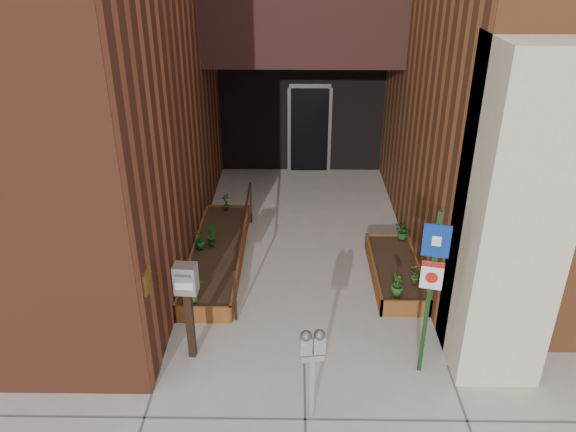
{
  "coord_description": "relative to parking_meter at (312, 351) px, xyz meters",
  "views": [
    {
      "loc": [
        -0.14,
        -6.06,
        5.38
      ],
      "look_at": [
        -0.25,
        1.8,
        1.41
      ],
      "focal_mm": 35.0,
      "sensor_mm": 36.0,
      "label": 1
    }
  ],
  "objects": [
    {
      "name": "planter_left",
      "position": [
        -1.62,
        3.64,
        -0.9
      ],
      "size": [
        0.9,
        3.6,
        0.3
      ],
      "color": "brown",
      "rests_on": "ground"
    },
    {
      "name": "parking_meter",
      "position": [
        0.0,
        0.0,
        0.0
      ],
      "size": [
        0.31,
        0.16,
        1.33
      ],
      "color": "#B2B3B5",
      "rests_on": "ground"
    },
    {
      "name": "shrub_left_c",
      "position": [
        -1.92,
        3.66,
        -0.56
      ],
      "size": [
        0.27,
        0.27,
        0.34
      ],
      "primitive_type": "imported",
      "rotation": [
        0.0,
        0.0,
        3.75
      ],
      "color": "#175217",
      "rests_on": "planter_left"
    },
    {
      "name": "shrub_right_b",
      "position": [
        1.74,
        2.58,
        -0.55
      ],
      "size": [
        0.19,
        0.19,
        0.36
      ],
      "primitive_type": "imported",
      "rotation": [
        0.0,
        0.0,
        3.13
      ],
      "color": "#29601B",
      "rests_on": "planter_right"
    },
    {
      "name": "ground",
      "position": [
        -0.07,
        0.94,
        -1.03
      ],
      "size": [
        80.0,
        80.0,
        0.0
      ],
      "primitive_type": "plane",
      "color": "#9E9991",
      "rests_on": "ground"
    },
    {
      "name": "handrail",
      "position": [
        -1.12,
        3.59,
        -0.29
      ],
      "size": [
        0.04,
        3.34,
        0.9
      ],
      "color": "black",
      "rests_on": "ground"
    },
    {
      "name": "sign_post",
      "position": [
        1.51,
        0.85,
        0.47
      ],
      "size": [
        0.33,
        0.12,
        2.44
      ],
      "color": "#133513",
      "rests_on": "ground"
    },
    {
      "name": "shrub_left_d",
      "position": [
        -1.63,
        5.24,
        -0.56
      ],
      "size": [
        0.25,
        0.25,
        0.34
      ],
      "primitive_type": "imported",
      "rotation": [
        0.0,
        0.0,
        5.38
      ],
      "color": "#17521C",
      "rests_on": "planter_left"
    },
    {
      "name": "shrub_right_c",
      "position": [
        1.78,
        4.04,
        -0.58
      ],
      "size": [
        0.4,
        0.4,
        0.31
      ],
      "primitive_type": "imported",
      "rotation": [
        0.0,
        0.0,
        3.94
      ],
      "color": "#195A1E",
      "rests_on": "planter_right"
    },
    {
      "name": "shrub_left_a",
      "position": [
        -1.79,
        2.04,
        -0.52
      ],
      "size": [
        0.46,
        0.46,
        0.41
      ],
      "primitive_type": "imported",
      "rotation": [
        0.0,
        0.0,
        0.28
      ],
      "color": "#2A631C",
      "rests_on": "planter_left"
    },
    {
      "name": "shrub_right_a",
      "position": [
        1.4,
        2.24,
        -0.55
      ],
      "size": [
        0.27,
        0.27,
        0.36
      ],
      "primitive_type": "imported",
      "rotation": [
        0.0,
        0.0,
        1.13
      ],
      "color": "#1E5618",
      "rests_on": "planter_right"
    },
    {
      "name": "shrub_left_b",
      "position": [
        -1.74,
        3.8,
        -0.55
      ],
      "size": [
        0.26,
        0.26,
        0.36
      ],
      "primitive_type": "imported",
      "rotation": [
        0.0,
        0.0,
        1.94
      ],
      "color": "#195317",
      "rests_on": "planter_left"
    },
    {
      "name": "planter_right",
      "position": [
        1.53,
        3.14,
        -0.9
      ],
      "size": [
        0.8,
        2.2,
        0.3
      ],
      "color": "brown",
      "rests_on": "ground"
    },
    {
      "name": "payment_dropbox",
      "position": [
        -1.66,
        1.11,
        0.05
      ],
      "size": [
        0.31,
        0.25,
        1.51
      ],
      "color": "black",
      "rests_on": "ground"
    }
  ]
}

